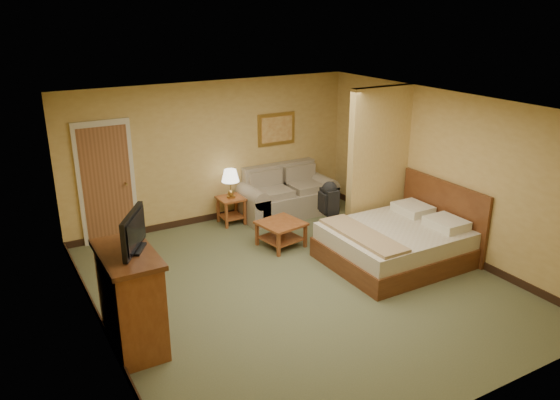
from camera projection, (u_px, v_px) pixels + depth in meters
floor at (298, 285)px, 7.94m from camera, size 6.00×6.00×0.00m
ceiling at (301, 107)px, 7.07m from camera, size 6.00×6.00×0.00m
back_wall at (213, 153)px, 9.96m from camera, size 5.50×0.02×2.60m
left_wall at (95, 241)px, 6.22m from camera, size 0.02×6.00×2.60m
right_wall at (444, 172)px, 8.80m from camera, size 0.02×6.00×2.60m
partition at (378, 164)px, 9.27m from camera, size 1.20×0.15×2.60m
door at (107, 183)px, 9.10m from camera, size 0.94×0.16×2.10m
baseboard at (216, 216)px, 10.37m from camera, size 5.50×0.02×0.12m
loveseat at (287, 199)px, 10.56m from camera, size 1.86×0.86×0.94m
side_table at (231, 206)px, 10.07m from camera, size 0.46×0.46×0.51m
table_lamp at (230, 176)px, 9.88m from camera, size 0.32×0.32×0.53m
coffee_table at (281, 229)px, 9.12m from camera, size 0.77×0.77×0.43m
wall_picture at (277, 129)px, 10.45m from camera, size 0.80×0.04×0.62m
dresser at (131, 299)px, 6.34m from camera, size 0.60×1.14×1.22m
tv at (133, 233)px, 6.11m from camera, size 0.44×0.67×0.46m
bed at (400, 242)px, 8.61m from camera, size 2.14×1.82×1.18m
backpack at (329, 197)px, 8.96m from camera, size 0.26×0.34×0.55m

